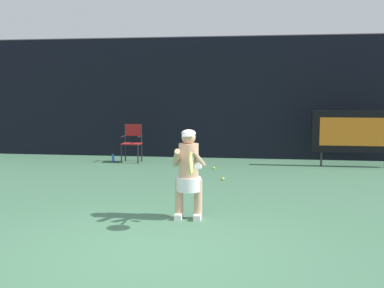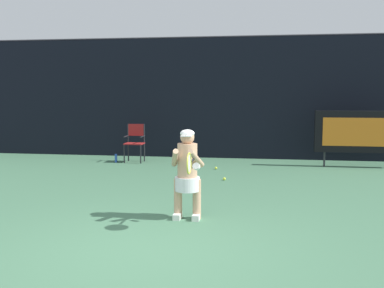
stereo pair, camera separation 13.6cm
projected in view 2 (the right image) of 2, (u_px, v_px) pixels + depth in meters
name	position (u px, v px, depth m)	size (l,w,h in m)	color
ground	(139.00, 257.00, 5.61)	(18.00, 22.00, 0.03)	#427051
backdrop_screen	(216.00, 98.00, 13.93)	(18.00, 0.12, 3.66)	black
scoreboard	(357.00, 132.00, 12.21)	(2.20, 0.21, 1.50)	black
umpire_chair	(135.00, 140.00, 13.20)	(0.52, 0.44, 1.08)	black
water_bottle	(116.00, 158.00, 13.17)	(0.07, 0.07, 0.27)	blue
tennis_player	(187.00, 171.00, 7.22)	(0.53, 0.61, 1.41)	white
tennis_racket	(189.00, 163.00, 6.54)	(0.03, 0.60, 0.31)	black
tennis_ball_loose	(224.00, 179.00, 10.47)	(0.07, 0.07, 0.07)	#CCDB3D
tennis_ball_spare	(216.00, 168.00, 11.96)	(0.07, 0.07, 0.07)	#CCDB3D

